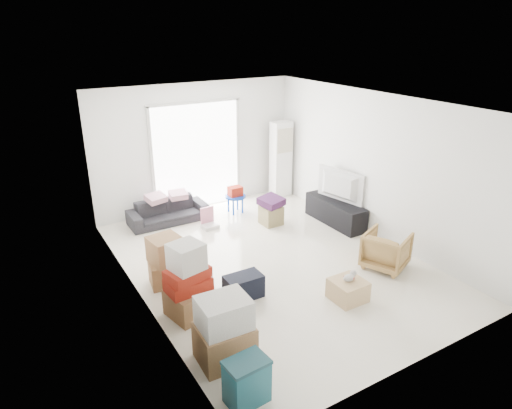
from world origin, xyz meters
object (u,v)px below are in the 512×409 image
Objects in this scene: tv_console at (335,212)px; armchair at (386,248)px; ac_tower at (281,159)px; ottoman at (271,215)px; wood_crate at (348,290)px; storage_bins at (247,381)px; sofa at (168,208)px; television at (336,198)px; kids_table at (235,194)px.

armchair is at bearing -104.15° from tv_console.
ottoman is at bearing -129.94° from ac_tower.
storage_bins is at bearing -157.49° from wood_crate.
ac_tower reaches higher than sofa.
wood_crate is at bearing 85.98° from armchair.
storage_bins reaches higher than wood_crate.
sofa is 4.12× the size of ottoman.
storage_bins is (-3.90, -3.18, -0.28)m from television.
kids_table is (-1.48, 1.54, 0.17)m from tv_console.
ac_tower reaches higher than tv_console.
television is at bearing -90.00° from tv_console.
television is 2.14m from kids_table.
ac_tower is 6.44m from storage_bins.
ac_tower is at bearing -10.03° from television.
kids_table is at bearing -164.20° from ac_tower.
wood_crate is at bearing -92.56° from kids_table.
armchair is 3.52m from kids_table.
tv_console is 2.10× the size of armchair.
armchair reaches higher than wood_crate.
ottoman is 2.92m from wood_crate.
ac_tower is 1.10× the size of sofa.
television is at bearing -88.52° from ac_tower.
storage_bins is 5.31m from kids_table.
ac_tower is 3.83m from armchair.
ac_tower is 2.55× the size of armchair.
sofa is (-2.86, -0.15, -0.56)m from ac_tower.
armchair is 1.27m from wood_crate.
kids_table is (-1.48, 1.54, -0.14)m from television.
wood_crate is (-1.60, -4.19, -0.72)m from ac_tower.
sofa is at bearing 46.86° from television.
ac_tower is 3.73× the size of wood_crate.
storage_bins is at bearing -140.78° from tv_console.
kids_table reaches higher than wood_crate.
storage_bins is at bearing -101.20° from sofa.
ottoman is at bearing 151.30° from tv_console.
ac_tower is 4.53× the size of ottoman.
ac_tower is 2.92m from sofa.
wood_crate is at bearing -126.22° from tv_console.
sofa is (-2.91, 1.79, -0.24)m from television.
wood_crate is (-1.65, -2.25, -0.08)m from tv_console.
ac_tower is 1.55m from kids_table.
sofa is 4.23m from wood_crate.
armchair is (2.44, -3.62, 0.03)m from sofa.
wood_crate is (-0.17, -3.79, -0.26)m from kids_table.
storage_bins is 0.91× the size of kids_table.
television is 5.04m from storage_bins.
kids_table reaches higher than ottoman.
television is 1.60× the size of armchair.
television is at bearing -31.55° from sofa.
storage_bins reaches higher than tv_console.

